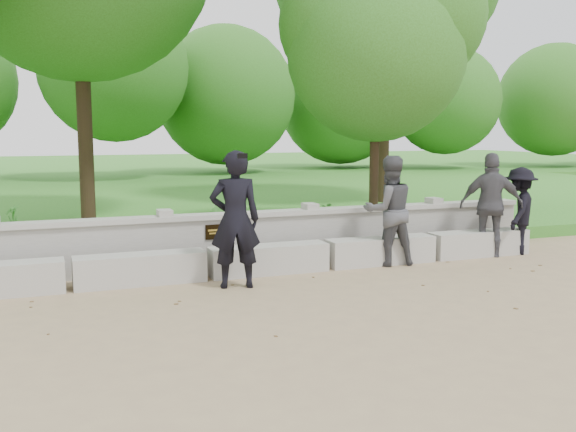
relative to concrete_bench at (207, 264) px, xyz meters
name	(u,v)px	position (x,y,z in m)	size (l,w,h in m)	color
ground	(244,311)	(0.00, -1.90, -0.22)	(80.00, 80.00, 0.00)	#9B845F
lawn	(119,195)	(0.00, 12.10, -0.10)	(40.00, 22.00, 0.25)	#297122
concrete_bench	(207,264)	(0.00, 0.00, 0.00)	(11.90, 0.45, 0.45)	#B1AFA8
parapet_wall	(196,241)	(0.00, 0.70, 0.24)	(12.50, 0.35, 0.90)	#A7A49D
man_main	(235,220)	(0.25, -0.69, 0.76)	(0.79, 0.71, 1.97)	black
visitor_left	(389,211)	(3.09, -0.10, 0.69)	(0.96, 0.78, 1.83)	#45464B
visitor_mid	(520,211)	(5.80, -0.10, 0.57)	(1.16, 1.12, 1.59)	black
visitor_right	(491,205)	(5.15, -0.12, 0.70)	(1.17, 0.94, 1.86)	#48474D
tree_near_right	(376,38)	(4.05, 2.20, 3.83)	(3.58, 3.58, 5.60)	#382619
shrub_b	(218,225)	(0.59, 1.54, 0.35)	(0.36, 0.29, 0.65)	#327427
shrub_c	(335,219)	(2.97, 1.77, 0.31)	(0.51, 0.44, 0.57)	#327427
shrub_d	(13,220)	(-2.85, 3.82, 0.32)	(0.33, 0.30, 0.59)	#327427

